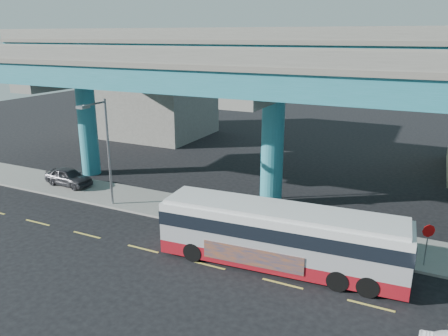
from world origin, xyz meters
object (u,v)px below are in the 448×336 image
at_px(street_lamp, 102,138).
at_px(stop_sign, 428,237).
at_px(transit_bus, 281,235).
at_px(parked_car, 68,177).

height_order(street_lamp, stop_sign, street_lamp).
height_order(transit_bus, parked_car, transit_bus).
bearing_deg(stop_sign, street_lamp, 172.51).
bearing_deg(street_lamp, parked_car, 158.97).
xyz_separation_m(transit_bus, stop_sign, (6.59, 2.95, 0.00)).
relative_size(transit_bus, parked_car, 3.07).
distance_m(parked_car, street_lamp, 7.16).
height_order(transit_bus, street_lamp, street_lamp).
bearing_deg(transit_bus, parked_car, 162.88).
distance_m(transit_bus, street_lamp, 13.50).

